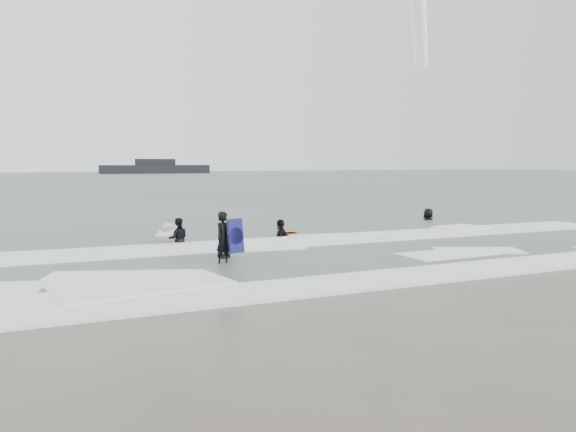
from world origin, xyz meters
name	(u,v)px	position (x,y,z in m)	size (l,w,h in m)	color
ground	(366,276)	(0.00, 0.00, 0.00)	(320.00, 320.00, 0.00)	brown
sea	(98,180)	(0.00, 80.00, 0.06)	(320.00, 320.00, 0.00)	#47544C
surfer_centre	(224,266)	(-2.88, 2.86, 0.00)	(0.56, 0.37, 1.55)	black
surfer_wading	(178,244)	(-3.17, 7.50, 0.00)	(0.72, 0.56, 1.48)	black
surfer_breaker	(228,260)	(-2.50, 3.71, 0.00)	(0.96, 0.55, 1.48)	black
surfer_right_near	(281,238)	(0.83, 7.62, 0.00)	(1.09, 0.46, 1.87)	black
surfer_right_far	(428,221)	(9.86, 10.39, 0.00)	(0.87, 0.57, 1.78)	black
surf_foam	(304,253)	(0.00, 3.70, 0.04)	(30.03, 9.06, 0.09)	white
bodyboards	(233,233)	(-1.60, 5.98, 0.50)	(5.67, 5.83, 1.25)	#10104C
vessel_horizon	(155,168)	(18.04, 131.70, 1.37)	(26.98, 4.82, 3.66)	black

